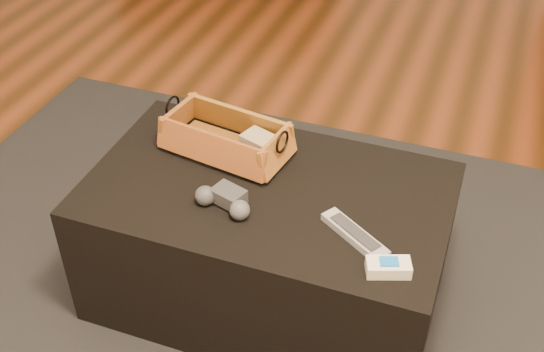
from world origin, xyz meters
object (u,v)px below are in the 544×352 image
(game_controller, at_px, (225,200))
(tv_remote, at_px, (218,145))
(ottoman, at_px, (268,243))
(wicker_basket, at_px, (226,139))
(silver_remote, at_px, (355,235))
(cream_gadget, at_px, (388,267))

(game_controller, bearing_deg, tv_remote, 117.41)
(ottoman, distance_m, wicker_basket, 0.33)
(silver_remote, bearing_deg, wicker_basket, 152.67)
(silver_remote, xyz_separation_m, cream_gadget, (0.10, -0.09, 0.01))
(cream_gadget, bearing_deg, silver_remote, 139.84)
(wicker_basket, height_order, game_controller, wicker_basket)
(tv_remote, height_order, silver_remote, tv_remote)
(wicker_basket, relative_size, cream_gadget, 3.42)
(game_controller, distance_m, silver_remote, 0.35)
(silver_remote, bearing_deg, tv_remote, 154.79)
(wicker_basket, distance_m, silver_remote, 0.51)
(ottoman, xyz_separation_m, tv_remote, (-0.19, 0.11, 0.23))
(tv_remote, xyz_separation_m, game_controller, (0.12, -0.23, 0.00))
(wicker_basket, height_order, silver_remote, wicker_basket)
(tv_remote, bearing_deg, wicker_basket, 30.87)
(wicker_basket, height_order, cream_gadget, wicker_basket)
(ottoman, xyz_separation_m, wicker_basket, (-0.17, 0.12, 0.25))
(ottoman, distance_m, silver_remote, 0.37)
(tv_remote, distance_m, silver_remote, 0.52)
(ottoman, height_order, game_controller, game_controller)
(wicker_basket, relative_size, silver_remote, 2.00)
(ottoman, distance_m, tv_remote, 0.32)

